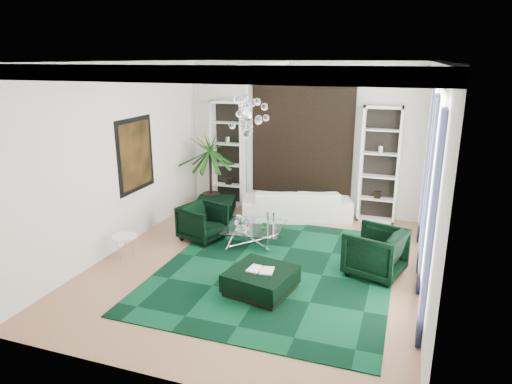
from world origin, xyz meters
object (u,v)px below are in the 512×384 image
at_px(ottoman_front, 261,281).
at_px(ottoman_side, 215,207).
at_px(side_table, 125,248).
at_px(coffee_table, 255,235).
at_px(armchair_left, 203,222).
at_px(palm, 210,162).
at_px(armchair_right, 375,252).
at_px(sofa, 296,204).

bearing_deg(ottoman_front, ottoman_side, 124.71).
bearing_deg(side_table, coffee_table, 35.48).
distance_m(armchair_left, side_table, 1.77).
distance_m(armchair_left, palm, 2.32).
bearing_deg(armchair_right, ottoman_front, -37.10).
height_order(armchair_left, ottoman_side, armchair_left).
relative_size(coffee_table, ottoman_front, 1.16).
bearing_deg(ottoman_side, coffee_table, -43.04).
bearing_deg(side_table, ottoman_side, 78.56).
bearing_deg(ottoman_side, sofa, 11.63).
distance_m(armchair_left, ottoman_side, 1.62).
height_order(ottoman_front, side_table, side_table).
bearing_deg(ottoman_front, armchair_left, 136.83).
height_order(sofa, ottoman_side, sofa).
distance_m(sofa, armchair_left, 2.55).
bearing_deg(palm, armchair_right, -29.99).
bearing_deg(armchair_right, coffee_table, -87.38).
bearing_deg(side_table, armchair_left, 55.43).
bearing_deg(ottoman_front, armchair_right, 36.46).
height_order(coffee_table, ottoman_side, ottoman_side).
relative_size(sofa, side_table, 5.29).
xyz_separation_m(armchair_left, coffee_table, (1.17, 0.10, -0.19)).
distance_m(sofa, ottoman_front, 3.82).
relative_size(sofa, coffee_table, 2.24).
relative_size(ottoman_side, palm, 0.37).
xyz_separation_m(sofa, side_table, (-2.61, -3.42, -0.15)).
distance_m(armchair_right, palm, 5.19).
height_order(coffee_table, side_table, side_table).
height_order(sofa, coffee_table, sofa).
xyz_separation_m(armchair_right, coffee_table, (-2.55, 0.63, -0.24)).
height_order(sofa, palm, palm).
bearing_deg(ottoman_front, palm, 124.65).
bearing_deg(coffee_table, armchair_left, -175.32).
distance_m(sofa, armchair_right, 3.27).
bearing_deg(ottoman_side, ottoman_front, -55.29).
height_order(ottoman_side, ottoman_front, ottoman_side).
xyz_separation_m(sofa, palm, (-2.33, 0.06, 0.89)).
xyz_separation_m(armchair_right, palm, (-4.44, 2.56, 0.83)).
distance_m(sofa, coffee_table, 1.93).
bearing_deg(ottoman_side, armchair_left, -75.86).
bearing_deg(armchair_left, coffee_table, -68.97).
xyz_separation_m(armchair_left, ottoman_side, (-0.39, 1.56, -0.18)).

